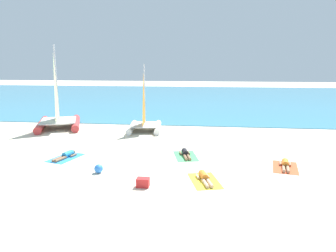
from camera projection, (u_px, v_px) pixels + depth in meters
name	position (u px, v px, depth m)	size (l,w,h in m)	color
ground_plane	(176.00, 128.00, 23.30)	(120.00, 120.00, 0.00)	beige
ocean_water	(190.00, 98.00, 43.54)	(120.00, 40.00, 0.05)	teal
sailboat_white	(145.00, 121.00, 22.34)	(2.70, 3.86, 4.73)	white
sailboat_red	(58.00, 116.00, 23.23)	(4.56, 5.51, 6.17)	#CC3838
towel_leftmost	(66.00, 158.00, 15.97)	(1.10, 1.90, 0.01)	#338CD8
sunbather_leftmost	(66.00, 155.00, 16.01)	(0.80, 1.55, 0.30)	#268CCC
towel_center_left	(186.00, 156.00, 16.27)	(1.10, 1.90, 0.01)	#4CB266
sunbather_center_left	(185.00, 153.00, 16.31)	(0.73, 1.56, 0.30)	black
towel_center_right	(205.00, 181.00, 12.86)	(1.10, 1.90, 0.01)	yellow
sunbather_center_right	(204.00, 177.00, 12.90)	(0.78, 1.55, 0.30)	orange
towel_rightmost	(285.00, 167.00, 14.51)	(1.10, 1.90, 0.01)	#EA5933
sunbather_rightmost	(285.00, 164.00, 14.55)	(0.70, 1.56, 0.30)	orange
beach_ball	(99.00, 169.00, 13.77)	(0.39, 0.39, 0.39)	#337FE5
cooler_box	(143.00, 182.00, 12.23)	(0.50, 0.36, 0.36)	red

